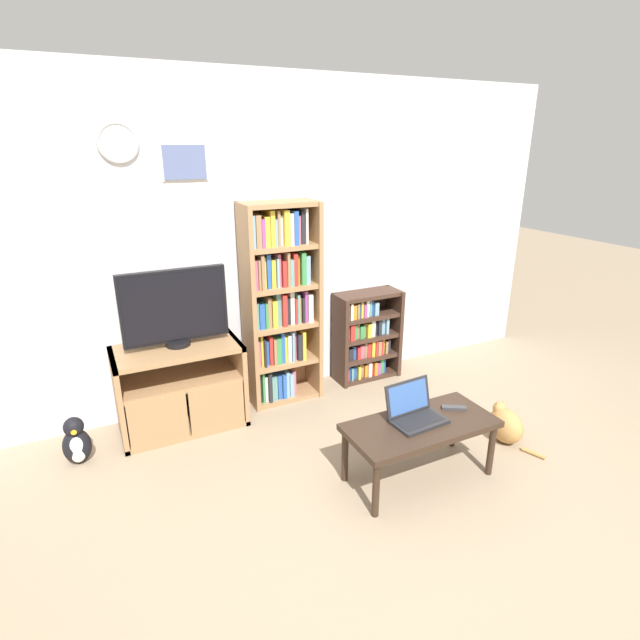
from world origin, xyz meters
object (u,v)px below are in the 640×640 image
(laptop, at_px, (414,411))
(cat, at_px, (505,424))
(penguin_figurine, at_px, (76,443))
(tv_stand, at_px, (181,388))
(television, at_px, (175,308))
(bookshelf_short, at_px, (364,337))
(bookshelf_tall, at_px, (278,303))
(coffee_table, at_px, (421,429))
(remote_near_laptop, at_px, (454,408))

(laptop, distance_m, cat, 0.91)
(penguin_figurine, bearing_deg, laptop, -29.15)
(tv_stand, bearing_deg, penguin_figurine, -169.02)
(television, height_order, bookshelf_short, television)
(bookshelf_tall, xyz_separation_m, coffee_table, (0.39, -1.43, -0.49))
(bookshelf_tall, bearing_deg, penguin_figurine, -170.57)
(television, bearing_deg, bookshelf_tall, 5.42)
(bookshelf_tall, bearing_deg, tv_stand, -171.93)
(laptop, bearing_deg, penguin_figurine, 146.93)
(bookshelf_tall, relative_size, bookshelf_short, 2.02)
(remote_near_laptop, bearing_deg, tv_stand, -98.00)
(television, height_order, cat, television)
(coffee_table, bearing_deg, bookshelf_short, 72.69)
(bookshelf_short, distance_m, penguin_figurine, 2.47)
(tv_stand, xyz_separation_m, remote_near_laptop, (1.55, -1.27, 0.08))
(tv_stand, height_order, television, television)
(television, relative_size, coffee_table, 0.78)
(bookshelf_short, xyz_separation_m, coffee_table, (-0.45, -1.45, -0.04))
(tv_stand, height_order, penguin_figurine, tv_stand)
(bookshelf_tall, relative_size, remote_near_laptop, 10.40)
(laptop, bearing_deg, television, 129.16)
(tv_stand, bearing_deg, remote_near_laptop, -39.31)
(bookshelf_tall, bearing_deg, coffee_table, -74.85)
(bookshelf_tall, distance_m, cat, 1.96)
(tv_stand, xyz_separation_m, coffee_table, (1.24, -1.31, 0.03))
(cat, bearing_deg, television, 149.97)
(remote_near_laptop, bearing_deg, laptop, -61.71)
(bookshelf_tall, height_order, remote_near_laptop, bookshelf_tall)
(bookshelf_short, distance_m, laptop, 1.47)
(bookshelf_short, distance_m, remote_near_laptop, 1.41)
(television, xyz_separation_m, remote_near_laptop, (1.53, -1.31, -0.54))
(coffee_table, relative_size, penguin_figurine, 2.84)
(bookshelf_short, relative_size, cat, 1.81)
(tv_stand, distance_m, bookshelf_tall, 1.01)
(tv_stand, bearing_deg, coffee_table, -46.43)
(bookshelf_short, xyz_separation_m, remote_near_laptop, (-0.15, -1.41, 0.02))
(remote_near_laptop, bearing_deg, bookshelf_tall, -122.29)
(tv_stand, distance_m, penguin_figurine, 0.78)
(tv_stand, height_order, laptop, tv_stand)
(television, xyz_separation_m, laptop, (1.21, -1.29, -0.49))
(laptop, xyz_separation_m, remote_near_laptop, (0.32, -0.02, -0.05))
(remote_near_laptop, distance_m, cat, 0.60)
(tv_stand, relative_size, television, 1.21)
(bookshelf_tall, xyz_separation_m, cat, (1.22, -1.36, -0.72))
(penguin_figurine, bearing_deg, tv_stand, 10.98)
(television, bearing_deg, cat, -32.02)
(television, distance_m, bookshelf_short, 1.77)
(laptop, bearing_deg, remote_near_laptop, -6.95)
(bookshelf_short, height_order, coffee_table, bookshelf_short)
(bookshelf_tall, height_order, laptop, bookshelf_tall)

